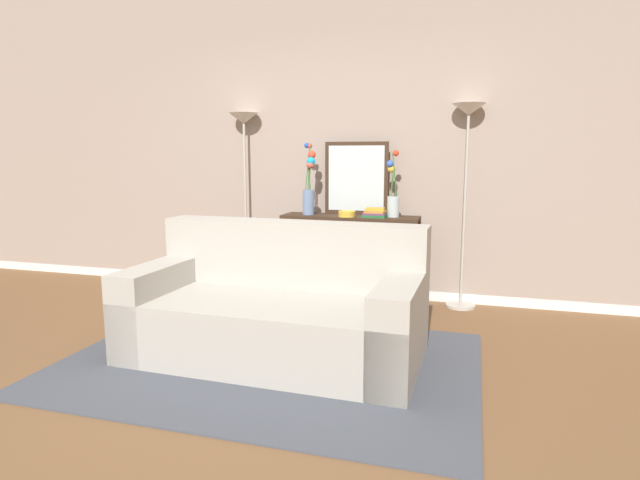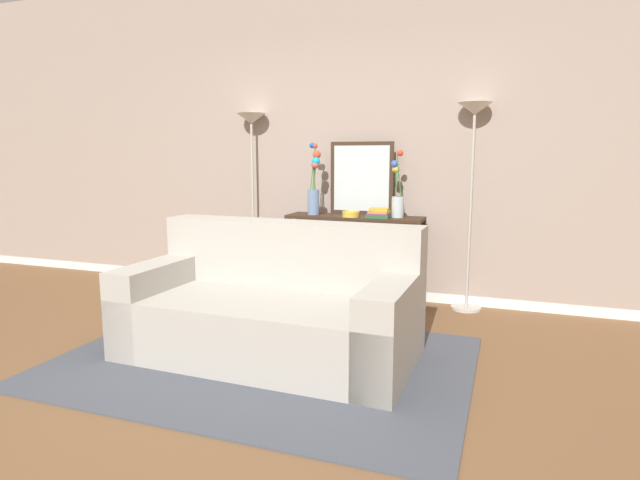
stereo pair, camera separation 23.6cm
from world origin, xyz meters
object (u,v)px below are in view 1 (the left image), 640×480
Objects in this scene: wall_mirror at (356,178)px; book_stack at (375,213)px; book_row_under_console at (310,293)px; couch at (278,311)px; fruit_bowl at (347,214)px; vase_tall_flowers at (309,187)px; console_table at (350,244)px; floor_lamp_left at (244,152)px; vase_short_flowers at (393,195)px; floor_lamp_right at (467,149)px.

wall_mirror reaches higher than book_stack.
book_stack reaches higher than book_row_under_console.
fruit_bowl is at bearing 83.07° from couch.
couch is at bearing -97.01° from wall_mirror.
vase_tall_flowers is 0.44m from fruit_bowl.
floor_lamp_left is at bearing 172.79° from console_table.
console_table is 0.59m from vase_short_flowers.
vase_short_flowers is 3.81× the size of fruit_bowl.
vase_tall_flowers is 3.18× the size of book_stack.
floor_lamp_left is 2.99× the size of vase_short_flowers.
vase_short_flowers is (0.36, -0.12, -0.13)m from wall_mirror.
book_stack is (0.40, 1.33, 0.54)m from couch.
vase_tall_flowers is at bearing -177.77° from vase_short_flowers.
couch reaches higher than console_table.
couch is 12.65× the size of fruit_bowl.
floor_lamp_right is 1.00m from wall_mirror.
wall_mirror reaches higher than book_row_under_console.
console_table is 1.31m from floor_lamp_right.
couch is 9.45× the size of book_stack.
console_table is at bearing -99.89° from wall_mirror.
floor_lamp_left is at bearing 167.87° from fruit_bowl.
floor_lamp_right is 1.93m from book_row_under_console.
floor_lamp_right reaches higher than vase_short_flowers.
book_row_under_console is (-0.77, -0.01, -0.95)m from vase_short_flowers.
floor_lamp_left is 0.79m from vase_tall_flowers.
floor_lamp_left reaches higher than wall_mirror.
vase_short_flowers is (1.47, -0.13, -0.37)m from floor_lamp_left.
floor_lamp_right reaches higher than fruit_bowl.
floor_lamp_right reaches higher than vase_tall_flowers.
console_table is at bearing 3.10° from vase_tall_flowers.
wall_mirror is 0.42m from book_stack.
vase_short_flowers reaches higher than book_row_under_console.
vase_tall_flowers reaches higher than vase_short_flowers.
vase_short_flowers reaches higher than couch.
vase_tall_flowers is at bearing -72.12° from book_row_under_console.
book_row_under_console is at bearing -162.06° from wall_mirror.
wall_mirror is (0.02, 0.13, 0.59)m from console_table.
floor_lamp_right reaches higher than floor_lamp_left.
console_table is at bearing -178.63° from vase_short_flowers.
fruit_bowl is at bearing -97.45° from wall_mirror.
console_table is 1.87× the size of wall_mirror.
book_stack is at bearing -16.18° from console_table.
floor_lamp_right is at bearing 6.58° from vase_tall_flowers.
floor_lamp_right reaches higher than wall_mirror.
wall_mirror is 1.16m from book_row_under_console.
wall_mirror is 0.38m from fruit_bowl.
couch is at bearing -81.15° from vase_tall_flowers.
vase_tall_flowers reaches higher than console_table.
floor_lamp_right is 7.40× the size of book_row_under_console.
wall_mirror is (1.11, -0.00, -0.24)m from floor_lamp_left.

